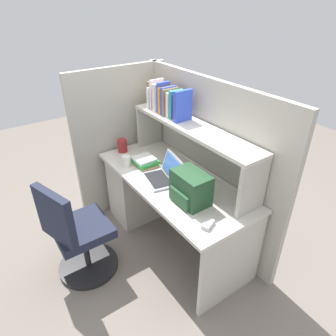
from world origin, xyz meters
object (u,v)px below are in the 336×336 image
object	(u,v)px
laptop	(164,175)
backpack	(190,188)
paper_cup	(126,161)
office_chair	(78,238)
snack_canister	(122,146)
computer_mouse	(208,224)

from	to	relation	value
laptop	backpack	xyz separation A→B (m)	(0.37, -0.01, 0.07)
laptop	backpack	world-z (taller)	backpack
laptop	paper_cup	world-z (taller)	laptop
backpack	office_chair	distance (m)	1.03
office_chair	snack_canister	bearing A→B (deg)	-70.03
computer_mouse	paper_cup	bearing A→B (deg)	160.15
computer_mouse	paper_cup	size ratio (longest dim) A/B	1.00
backpack	paper_cup	world-z (taller)	backpack
laptop	backpack	bearing A→B (deg)	-1.05
computer_mouse	paper_cup	world-z (taller)	paper_cup
laptop	computer_mouse	distance (m)	0.68
backpack	office_chair	xyz separation A→B (m)	(-0.48, -0.79, -0.46)
backpack	paper_cup	distance (m)	0.79
computer_mouse	snack_canister	size ratio (longest dim) A/B	0.79
paper_cup	snack_canister	size ratio (longest dim) A/B	0.79
laptop	office_chair	bearing A→B (deg)	-97.74
backpack	office_chair	size ratio (longest dim) A/B	0.32
backpack	computer_mouse	distance (m)	0.33
computer_mouse	office_chair	xyz separation A→B (m)	(-0.78, -0.71, -0.35)
laptop	office_chair	size ratio (longest dim) A/B	0.38
computer_mouse	office_chair	distance (m)	1.11
paper_cup	office_chair	bearing A→B (deg)	-65.51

